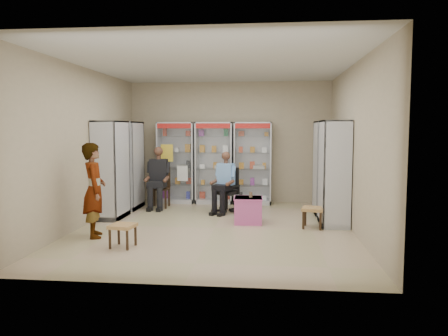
# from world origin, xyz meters

# --- Properties ---
(floor) EXTENTS (6.00, 6.00, 0.00)m
(floor) POSITION_xyz_m (0.00, 0.00, 0.00)
(floor) COLOR tan
(floor) RESTS_ON ground
(room_shell) EXTENTS (5.02, 6.02, 3.01)m
(room_shell) POSITION_xyz_m (0.00, 0.00, 1.97)
(room_shell) COLOR tan
(room_shell) RESTS_ON ground
(cabinet_back_left) EXTENTS (0.90, 0.50, 2.00)m
(cabinet_back_left) POSITION_xyz_m (-1.30, 2.73, 1.00)
(cabinet_back_left) COLOR #9FA1A6
(cabinet_back_left) RESTS_ON floor
(cabinet_back_mid) EXTENTS (0.90, 0.50, 2.00)m
(cabinet_back_mid) POSITION_xyz_m (-0.35, 2.73, 1.00)
(cabinet_back_mid) COLOR silver
(cabinet_back_mid) RESTS_ON floor
(cabinet_back_right) EXTENTS (0.90, 0.50, 2.00)m
(cabinet_back_right) POSITION_xyz_m (0.60, 2.73, 1.00)
(cabinet_back_right) COLOR #A5A8AC
(cabinet_back_right) RESTS_ON floor
(cabinet_right_far) EXTENTS (0.90, 0.50, 2.00)m
(cabinet_right_far) POSITION_xyz_m (2.23, 1.60, 1.00)
(cabinet_right_far) COLOR #AFB1B7
(cabinet_right_far) RESTS_ON floor
(cabinet_right_near) EXTENTS (0.90, 0.50, 2.00)m
(cabinet_right_near) POSITION_xyz_m (2.23, 0.50, 1.00)
(cabinet_right_near) COLOR #B5B9BC
(cabinet_right_near) RESTS_ON floor
(cabinet_left_far) EXTENTS (0.90, 0.50, 2.00)m
(cabinet_left_far) POSITION_xyz_m (-2.23, 1.80, 1.00)
(cabinet_left_far) COLOR silver
(cabinet_left_far) RESTS_ON floor
(cabinet_left_near) EXTENTS (0.90, 0.50, 2.00)m
(cabinet_left_near) POSITION_xyz_m (-2.23, 0.70, 1.00)
(cabinet_left_near) COLOR silver
(cabinet_left_near) RESTS_ON floor
(wooden_chair) EXTENTS (0.42, 0.42, 0.94)m
(wooden_chair) POSITION_xyz_m (-1.55, 2.00, 0.47)
(wooden_chair) COLOR #301C12
(wooden_chair) RESTS_ON floor
(seated_customer) EXTENTS (0.44, 0.60, 1.34)m
(seated_customer) POSITION_xyz_m (-1.55, 1.95, 0.67)
(seated_customer) COLOR black
(seated_customer) RESTS_ON floor
(office_chair) EXTENTS (0.71, 0.71, 0.99)m
(office_chair) POSITION_xyz_m (0.07, 1.56, 0.49)
(office_chair) COLOR black
(office_chair) RESTS_ON floor
(seated_shopkeeper) EXTENTS (0.61, 0.69, 1.26)m
(seated_shopkeeper) POSITION_xyz_m (0.07, 1.51, 0.63)
(seated_shopkeeper) COLOR #73B9E4
(seated_shopkeeper) RESTS_ON floor
(pink_trunk) EXTENTS (0.54, 0.53, 0.51)m
(pink_trunk) POSITION_xyz_m (0.60, 0.49, 0.25)
(pink_trunk) COLOR #B2478E
(pink_trunk) RESTS_ON floor
(tea_glass) EXTENTS (0.07, 0.07, 0.11)m
(tea_glass) POSITION_xyz_m (0.65, 0.50, 0.56)
(tea_glass) COLOR #5B1807
(tea_glass) RESTS_ON pink_trunk
(woven_stool_a) EXTENTS (0.46, 0.46, 0.39)m
(woven_stool_a) POSITION_xyz_m (1.81, 0.19, 0.19)
(woven_stool_a) COLOR #AA8F48
(woven_stool_a) RESTS_ON floor
(woven_stool_b) EXTENTS (0.41, 0.41, 0.36)m
(woven_stool_b) POSITION_xyz_m (-1.26, -1.45, 0.18)
(woven_stool_b) COLOR #AF7849
(woven_stool_b) RESTS_ON floor
(standing_man) EXTENTS (0.57, 0.69, 1.61)m
(standing_man) POSITION_xyz_m (-1.95, -0.87, 0.80)
(standing_man) COLOR #959698
(standing_man) RESTS_ON floor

